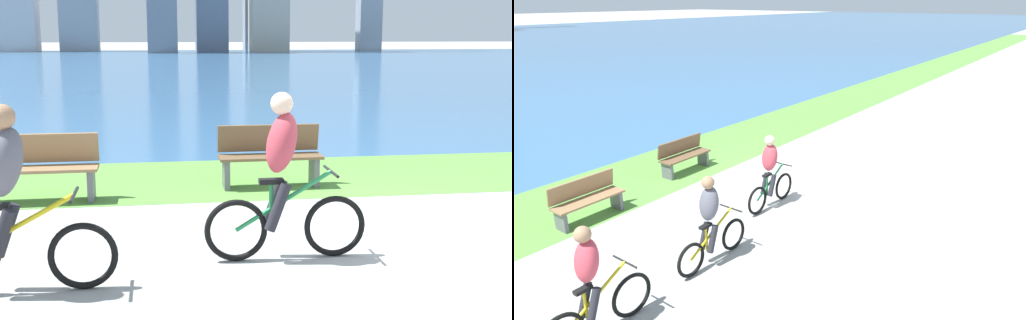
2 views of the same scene
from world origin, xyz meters
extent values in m
plane|color=#9E9E99|center=(0.00, 0.00, 0.00)|extent=(300.00, 300.00, 0.00)
cube|color=#59933D|center=(0.00, 3.20, 0.00)|extent=(120.00, 2.94, 0.01)
cube|color=#386693|center=(0.00, 42.40, 0.00)|extent=(300.00, 75.46, 0.00)
torus|color=black|center=(-0.89, -0.60, 0.31)|extent=(0.63, 0.06, 0.63)
torus|color=black|center=(-1.89, -0.60, 0.31)|extent=(0.63, 0.06, 0.63)
cylinder|color=#268C4C|center=(-1.41, -0.60, 0.59)|extent=(0.97, 0.04, 0.60)
cylinder|color=#268C4C|center=(-1.54, -0.60, 0.54)|extent=(0.04, 0.04, 0.46)
cube|color=black|center=(-1.54, -0.60, 0.80)|extent=(0.24, 0.10, 0.05)
cylinder|color=black|center=(-0.94, -0.60, 0.88)|extent=(0.03, 0.52, 0.03)
ellipsoid|color=#BF3F4C|center=(-1.44, -0.60, 1.18)|extent=(0.40, 0.36, 0.65)
sphere|color=beige|center=(-1.44, -0.60, 1.56)|extent=(0.22, 0.22, 0.22)
cylinder|color=#26262D|center=(-1.49, -0.50, 0.56)|extent=(0.27, 0.11, 0.49)
cylinder|color=#26262D|center=(-1.49, -0.70, 0.56)|extent=(0.27, 0.11, 0.49)
torus|color=black|center=(-3.30, -1.13, 0.30)|extent=(0.61, 0.06, 0.61)
cylinder|color=gold|center=(-3.87, -1.13, 0.58)|extent=(1.06, 0.04, 0.59)
cylinder|color=black|center=(-3.35, -1.13, 0.86)|extent=(0.03, 0.52, 0.03)
ellipsoid|color=#595966|center=(-3.90, -1.13, 1.16)|extent=(0.40, 0.36, 0.65)
sphere|color=#A57A59|center=(-3.90, -1.13, 1.54)|extent=(0.22, 0.22, 0.22)
cylinder|color=#26262D|center=(-3.95, -1.03, 0.54)|extent=(0.27, 0.11, 0.49)
cylinder|color=#26262D|center=(-3.95, -1.23, 0.54)|extent=(0.27, 0.11, 0.49)
cube|color=brown|center=(-1.00, 2.51, 0.45)|extent=(1.50, 0.45, 0.04)
cube|color=brown|center=(-1.00, 2.70, 0.70)|extent=(1.50, 0.11, 0.40)
cube|color=#595960|center=(-0.35, 2.51, 0.23)|extent=(0.08, 0.37, 0.45)
cube|color=#595960|center=(-1.65, 2.51, 0.23)|extent=(0.08, 0.37, 0.45)
cube|color=olive|center=(-4.17, 2.09, 0.45)|extent=(1.50, 0.45, 0.04)
cube|color=olive|center=(-4.17, 2.29, 0.70)|extent=(1.50, 0.11, 0.40)
cube|color=#595960|center=(-3.52, 2.09, 0.23)|extent=(0.08, 0.37, 0.45)
cube|color=#B7B7BC|center=(-18.14, 75.60, 5.27)|extent=(4.29, 4.14, 10.55)
camera|label=1|loc=(-2.64, -6.87, 2.23)|focal=46.87mm
camera|label=2|loc=(-8.86, -6.03, 4.40)|focal=31.62mm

